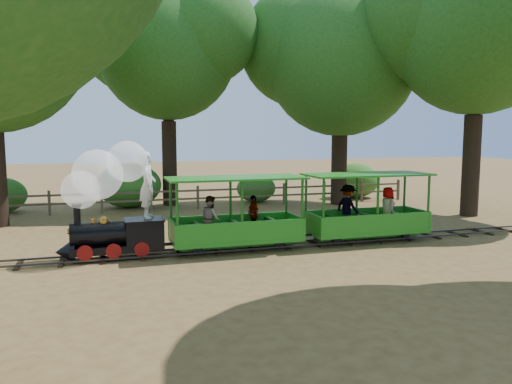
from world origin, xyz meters
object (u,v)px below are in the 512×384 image
object	(u,v)px
carriage_front	(234,222)
fence	(220,195)
carriage_rear	(365,213)
locomotive	(109,192)

from	to	relation	value
carriage_front	fence	world-z (taller)	carriage_front
carriage_rear	locomotive	bearing A→B (deg)	179.43
fence	carriage_front	bearing A→B (deg)	-100.48
locomotive	fence	bearing A→B (deg)	58.83
carriage_front	fence	xyz separation A→B (m)	(1.49, 8.03, -0.23)
carriage_front	carriage_rear	world-z (taller)	same
carriage_front	carriage_rear	distance (m)	4.12
fence	locomotive	bearing A→B (deg)	-121.17
locomotive	carriage_front	xyz separation A→B (m)	(3.30, -0.11, -0.96)
carriage_rear	fence	world-z (taller)	carriage_rear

